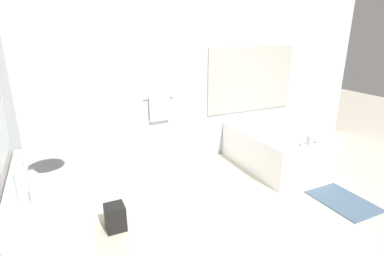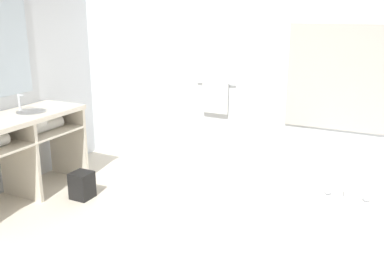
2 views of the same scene
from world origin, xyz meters
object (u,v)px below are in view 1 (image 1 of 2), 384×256
at_px(bathtub, 276,146).
at_px(water_bottle_2, 34,188).
at_px(waste_bin, 115,217).
at_px(water_bottle_1, 21,187).

height_order(bathtub, water_bottle_2, water_bottle_2).
xyz_separation_m(water_bottle_2, waste_bin, (0.65, 0.73, -0.90)).
relative_size(water_bottle_2, waste_bin, 0.91).
relative_size(water_bottle_1, waste_bin, 0.89).
distance_m(water_bottle_2, waste_bin, 1.33).
height_order(water_bottle_1, water_bottle_2, water_bottle_2).
bearing_deg(water_bottle_2, water_bottle_1, 139.55).
height_order(bathtub, water_bottle_1, water_bottle_1).
bearing_deg(bathtub, water_bottle_1, -160.31).
distance_m(water_bottle_1, water_bottle_2, 0.12).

